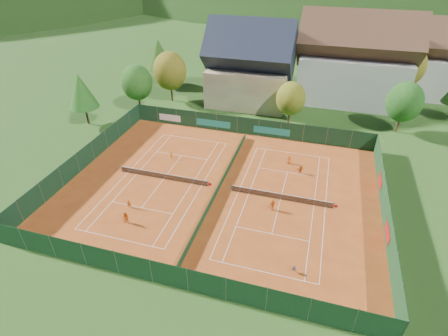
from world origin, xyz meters
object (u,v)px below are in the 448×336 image
player_left_near (129,204)px  player_right_far_a (289,160)px  chalet (250,69)px  ball_hopper (294,269)px  player_right_near (273,205)px  hotel_block_a (354,64)px  player_left_mid (126,218)px  player_left_far (171,155)px  player_right_far_b (300,170)px  hotel_block_b (425,62)px

player_left_near → player_right_far_a: (17.30, 15.43, 0.07)m
chalet → ball_hopper: chalet is taller
chalet → player_right_far_a: chalet is taller
player_right_near → player_right_far_a: (0.54, 11.00, -0.09)m
hotel_block_a → player_left_mid: size_ratio=14.12×
hotel_block_a → player_left_far: size_ratio=17.28×
chalet → hotel_block_a: size_ratio=0.75×
chalet → player_right_far_a: size_ratio=12.13×
player_left_mid → player_right_near: player_left_mid is taller
chalet → player_left_near: 37.78m
player_right_near → player_left_far: bearing=120.5°
player_left_mid → chalet: bearing=76.3°
hotel_block_a → player_left_far: hotel_block_a is taller
hotel_block_a → player_left_near: (-25.43, -42.74, -6.78)m
player_left_near → player_right_far_b: bearing=7.7°
ball_hopper → player_right_far_b: bearing=94.0°
player_right_near → player_right_far_a: size_ratio=1.13×
hotel_block_b → ball_hopper: size_ratio=21.60×
hotel_block_b → player_left_near: 64.54m
chalet → hotel_block_a: hotel_block_a is taller
player_right_far_a → chalet: bearing=-58.0°
hotel_block_a → ball_hopper: size_ratio=27.00×
hotel_block_b → hotel_block_a: bearing=-150.3°
hotel_block_a → ball_hopper: bearing=-96.1°
chalet → player_left_mid: size_ratio=10.59×
hotel_block_a → player_right_far_b: (-6.27, -29.42, -6.73)m
chalet → hotel_block_b: 35.85m
ball_hopper → player_left_mid: (-19.30, 1.75, 0.21)m
player_left_mid → ball_hopper: bearing=-11.2°
hotel_block_a → player_right_far_a: hotel_block_a is taller
hotel_block_a → player_left_mid: hotel_block_a is taller
player_left_near → player_right_near: player_right_near is taller
ball_hopper → player_left_far: 25.86m
player_left_mid → player_left_far: 14.58m
hotel_block_a → hotel_block_b: hotel_block_a is taller
player_right_near → player_right_far_b: bearing=40.0°
ball_hopper → player_left_near: size_ratio=0.67×
hotel_block_b → player_right_far_a: (-22.14, -35.31, -5.95)m
player_left_mid → player_right_near: bearing=18.2°
player_left_near → player_left_mid: bearing=-94.3°
chalet → ball_hopper: (13.97, -41.11, -6.07)m
hotel_block_b → player_left_near: (-39.43, -50.74, -6.02)m
player_left_far → player_left_near: bearing=113.1°
player_right_near → hotel_block_a: bearing=42.4°
player_right_far_b → player_left_far: bearing=-19.7°
ball_hopper → player_left_near: player_left_near is taller
player_right_near → player_right_far_a: player_right_near is taller
chalet → hotel_block_b: size_ratio=0.94×
ball_hopper → player_left_mid: size_ratio=0.52×
chalet → player_left_far: (-6.09, -24.79, -6.00)m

